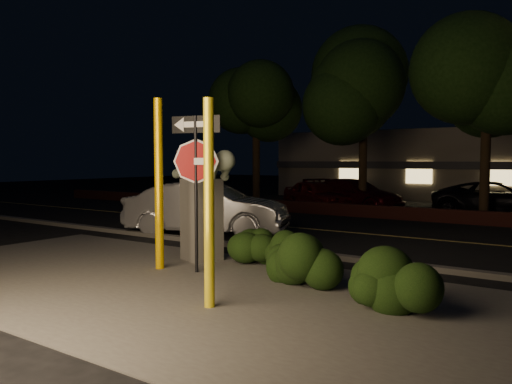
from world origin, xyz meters
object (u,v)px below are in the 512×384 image
(sculpture, at_px, (202,193))
(parked_car_red, at_px, (317,195))
(yellow_pole_left, at_px, (159,185))
(silver_sedan, at_px, (207,208))
(signpost, at_px, (196,162))
(parked_car_darkred, at_px, (354,194))
(parked_car_dark, at_px, (496,199))
(yellow_pole_right, at_px, (209,204))

(sculpture, relative_size, parked_car_red, 0.62)
(yellow_pole_left, relative_size, silver_sedan, 0.72)
(silver_sedan, distance_m, parked_car_red, 9.06)
(signpost, height_order, silver_sedan, signpost)
(silver_sedan, height_order, parked_car_darkred, silver_sedan)
(parked_car_red, bearing_deg, yellow_pole_left, -137.76)
(silver_sedan, bearing_deg, parked_car_dark, -51.93)
(yellow_pole_right, xyz_separation_m, parked_car_darkred, (-4.22, 15.50, -0.90))
(yellow_pole_right, relative_size, parked_car_red, 0.81)
(sculpture, height_order, parked_car_darkred, sculpture)
(parked_car_red, bearing_deg, parked_car_dark, -47.37)
(parked_car_red, xyz_separation_m, parked_car_darkred, (1.55, 0.68, 0.03))
(signpost, bearing_deg, parked_car_red, 94.66)
(yellow_pole_left, height_order, yellow_pole_right, yellow_pole_left)
(silver_sedan, bearing_deg, parked_car_darkred, -25.09)
(sculpture, bearing_deg, parked_car_darkred, 118.62)
(yellow_pole_left, bearing_deg, parked_car_red, 103.44)
(parked_car_red, bearing_deg, silver_sedan, -145.53)
(yellow_pole_left, xyz_separation_m, parked_car_darkred, (-1.62, 13.96, -1.06))
(sculpture, distance_m, parked_car_red, 12.60)
(sculpture, xyz_separation_m, parked_car_darkred, (-1.80, 12.79, -0.83))
(yellow_pole_left, relative_size, parked_car_red, 0.89)
(yellow_pole_right, height_order, signpost, yellow_pole_right)
(parked_car_dark, bearing_deg, signpost, 158.75)
(sculpture, distance_m, parked_car_dark, 14.50)
(signpost, height_order, parked_car_darkred, signpost)
(yellow_pole_left, distance_m, signpost, 1.00)
(parked_car_red, bearing_deg, parked_car_darkred, -37.54)
(silver_sedan, bearing_deg, yellow_pole_left, -173.13)
(signpost, height_order, sculpture, signpost)
(signpost, distance_m, silver_sedan, 5.36)
(parked_car_darkred, bearing_deg, silver_sedan, -170.04)
(yellow_pole_right, relative_size, parked_car_dark, 0.64)
(yellow_pole_left, height_order, silver_sedan, yellow_pole_left)
(parked_car_red, height_order, parked_car_darkred, parked_car_darkred)
(signpost, bearing_deg, parked_car_dark, 65.13)
(yellow_pole_right, bearing_deg, sculpture, 131.85)
(sculpture, distance_m, silver_sedan, 4.02)
(yellow_pole_right, height_order, sculpture, yellow_pole_right)
(parked_car_red, bearing_deg, yellow_pole_right, -129.91)
(yellow_pole_right, relative_size, silver_sedan, 0.66)
(signpost, xyz_separation_m, sculpture, (-0.68, 1.00, -0.71))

